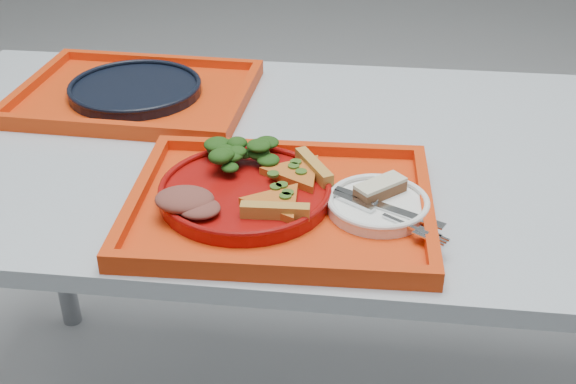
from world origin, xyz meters
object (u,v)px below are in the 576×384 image
Objects in this scene: tray_main at (281,208)px; navy_plate at (135,90)px; dinner_plate at (245,193)px; tray_far at (136,97)px; dessert_bar at (380,188)px.

tray_main is 1.73× the size of navy_plate.
tray_main is at bearing -47.82° from navy_plate.
dinner_plate is at bearing -52.06° from navy_plate.
dinner_plate is 0.46m from navy_plate.
dinner_plate is (-0.06, 0.01, 0.02)m from tray_main.
tray_far is 5.58× the size of dessert_bar.
tray_main is 0.06m from dinner_plate.
dessert_bar is at bearing 6.76° from tray_main.
navy_plate is at bearing 101.42° from dessert_bar.
dessert_bar reaches higher than tray_main.
navy_plate reaches higher than tray_far.
navy_plate is 0.60m from dessert_bar.
tray_main is at bearing -10.30° from dinner_plate.
dinner_plate is at bearing 140.86° from dessert_bar.
navy_plate is at bearing 0.00° from tray_far.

